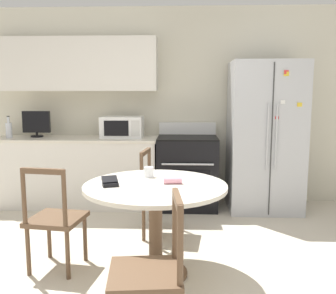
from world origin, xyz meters
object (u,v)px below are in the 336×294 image
oven_range (187,171)px  dining_chair_far (161,195)px  wallet (110,182)px  dining_chair_near (150,273)px  dining_chair_left (55,220)px  countertop_tv (36,123)px  microwave (122,127)px  refrigerator (265,137)px  counter_bottle (9,130)px  candle_glass (149,173)px

oven_range → dining_chair_far: oven_range is taller
dining_chair_far → wallet: (-0.34, -0.91, 0.35)m
dining_chair_near → dining_chair_left: bearing=38.2°
countertop_tv → wallet: countertop_tv is taller
microwave → dining_chair_near: size_ratio=0.59×
refrigerator → countertop_tv: (-2.95, 0.11, 0.15)m
counter_bottle → candle_glass: size_ratio=3.23×
microwave → oven_range: bearing=-4.1°
microwave → countertop_tv: countertop_tv is taller
dining_chair_near → candle_glass: 1.16m
refrigerator → counter_bottle: size_ratio=6.57×
oven_range → countertop_tv: bearing=178.1°
countertop_tv → dining_chair_left: size_ratio=0.40×
dining_chair_far → countertop_tv: bearing=-114.9°
dining_chair_near → candle_glass: dining_chair_near is taller
counter_bottle → dining_chair_far: counter_bottle is taller
candle_glass → oven_range: bearing=77.7°
microwave → refrigerator: bearing=-3.3°
dining_chair_near → wallet: bearing=20.0°
refrigerator → dining_chair_far: bearing=-142.2°
countertop_tv → counter_bottle: bearing=-160.0°
oven_range → microwave: (-0.85, 0.06, 0.57)m
microwave → dining_chair_near: microwave is taller
dining_chair_far → dining_chair_near: same height
counter_bottle → candle_glass: bearing=-38.5°
refrigerator → countertop_tv: 2.95m
microwave → dining_chair_left: 1.98m
oven_range → dining_chair_left: bearing=-121.8°
oven_range → dining_chair_left: size_ratio=1.20×
counter_bottle → wallet: 2.52m
dining_chair_far → candle_glass: dining_chair_far is taller
refrigerator → microwave: (-1.81, 0.10, 0.11)m
dining_chair_far → dining_chair_near: size_ratio=1.00×
microwave → dining_chair_left: size_ratio=0.59×
wallet → dining_chair_far: bearing=69.3°
countertop_tv → counter_bottle: countertop_tv is taller
refrigerator → countertop_tv: bearing=177.9°
dining_chair_left → candle_glass: (0.77, 0.20, 0.36)m
countertop_tv → counter_bottle: size_ratio=1.26×
oven_range → counter_bottle: bearing=-178.7°
counter_bottle → wallet: bearing=-48.1°
refrigerator → oven_range: size_ratio=1.72×
countertop_tv → dining_chair_near: (1.74, -2.76, -0.65)m
counter_bottle → dining_chair_left: 2.19m
microwave → candle_glass: bearing=-73.3°
dining_chair_near → dining_chair_left: 1.25m
counter_bottle → dining_chair_near: (2.06, -2.65, -0.57)m
microwave → counter_bottle: 1.46m
microwave → candle_glass: (0.50, -1.66, -0.24)m
microwave → counter_bottle: counter_bottle is taller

